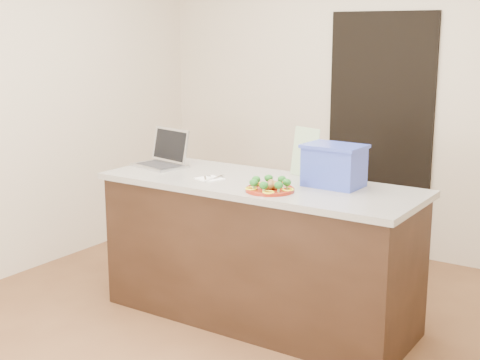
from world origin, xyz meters
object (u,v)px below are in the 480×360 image
Objects in this scene: laptop at (165,156)px; chair at (311,213)px; island at (258,251)px; napkin at (210,179)px; yogurt_bottle at (284,188)px; blue_box at (334,165)px; plate at (270,189)px.

laptop reaches higher than chair.
laptop is (-0.82, 0.07, 0.53)m from island.
chair is (0.26, 0.91, -0.39)m from napkin.
yogurt_bottle is 1.12m from laptop.
chair is at bearing 73.84° from napkin.
blue_box is at bearing 19.15° from napkin.
napkin is 0.57m from laptop.
island is at bearing -78.60° from chair.
island is 0.75m from blue_box.
chair is (-0.03, 0.79, 0.07)m from island.
blue_box reaches higher than laptop.
napkin is at bearing -158.84° from blue_box.
napkin is at bearing 172.03° from plate.
yogurt_bottle is 0.15× the size of laptop.
yogurt_bottle reaches higher than napkin.
laptop reaches higher than plate.
blue_box reaches higher than napkin.
island is 0.98m from laptop.
napkin is (-0.49, 0.07, -0.01)m from plate.
laptop is at bearing 165.70° from plate.
napkin is at bearing -7.56° from laptop.
island is at bearing 135.70° from plate.
island is 5.10× the size of laptop.
napkin is 1.02m from chair.
plate is at bearing -126.06° from blue_box.
yogurt_bottle is at bearing -63.19° from chair.
napkin is 0.36× the size of laptop.
napkin is (-0.30, -0.12, 0.46)m from island.
plate is 0.08m from yogurt_bottle.
plate is 0.72× the size of laptop.
laptop is 1.11× the size of blue_box.
chair is (-0.30, 0.95, -0.41)m from yogurt_bottle.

